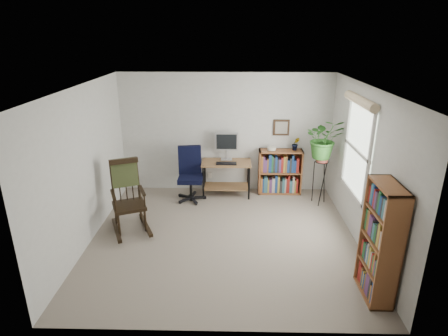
{
  "coord_description": "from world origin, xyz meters",
  "views": [
    {
      "loc": [
        0.13,
        -5.27,
        3.14
      ],
      "look_at": [
        0.0,
        0.4,
        1.05
      ],
      "focal_mm": 30.0,
      "sensor_mm": 36.0,
      "label": 1
    }
  ],
  "objects_px": {
    "desk": "(226,178)",
    "office_chair": "(190,175)",
    "low_bookshelf": "(280,172)",
    "tall_bookshelf": "(380,242)",
    "rocking_chair": "(128,197)"
  },
  "relations": [
    {
      "from": "rocking_chair",
      "to": "office_chair",
      "type": "bearing_deg",
      "value": 30.62
    },
    {
      "from": "desk",
      "to": "office_chair",
      "type": "relative_size",
      "value": 0.91
    },
    {
      "from": "rocking_chair",
      "to": "tall_bookshelf",
      "type": "relative_size",
      "value": 0.81
    },
    {
      "from": "desk",
      "to": "low_bookshelf",
      "type": "relative_size",
      "value": 1.07
    },
    {
      "from": "desk",
      "to": "tall_bookshelf",
      "type": "bearing_deg",
      "value": -57.82
    },
    {
      "from": "office_chair",
      "to": "tall_bookshelf",
      "type": "relative_size",
      "value": 0.71
    },
    {
      "from": "desk",
      "to": "tall_bookshelf",
      "type": "distance_m",
      "value": 3.59
    },
    {
      "from": "desk",
      "to": "low_bookshelf",
      "type": "distance_m",
      "value": 1.09
    },
    {
      "from": "office_chair",
      "to": "rocking_chair",
      "type": "bearing_deg",
      "value": -134.72
    },
    {
      "from": "rocking_chair",
      "to": "tall_bookshelf",
      "type": "height_order",
      "value": "tall_bookshelf"
    },
    {
      "from": "office_chair",
      "to": "desk",
      "type": "bearing_deg",
      "value": 13.35
    },
    {
      "from": "office_chair",
      "to": "low_bookshelf",
      "type": "distance_m",
      "value": 1.81
    },
    {
      "from": "low_bookshelf",
      "to": "tall_bookshelf",
      "type": "bearing_deg",
      "value": -75.39
    },
    {
      "from": "desk",
      "to": "rocking_chair",
      "type": "bearing_deg",
      "value": -136.82
    },
    {
      "from": "desk",
      "to": "low_bookshelf",
      "type": "xyz_separation_m",
      "value": [
        1.08,
        0.12,
        0.11
      ]
    }
  ]
}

